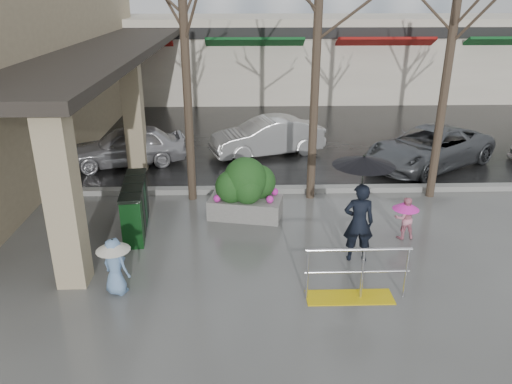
{
  "coord_description": "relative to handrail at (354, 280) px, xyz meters",
  "views": [
    {
      "loc": [
        -0.65,
        -8.91,
        5.27
      ],
      "look_at": [
        -0.36,
        0.83,
        1.3
      ],
      "focal_mm": 35.0,
      "sensor_mm": 36.0,
      "label": 1
    }
  ],
  "objects": [
    {
      "name": "ground",
      "position": [
        -1.36,
        1.2,
        -0.38
      ],
      "size": [
        120.0,
        120.0,
        0.0
      ],
      "primitive_type": "plane",
      "color": "#51514F",
      "rests_on": "ground"
    },
    {
      "name": "street_asphalt",
      "position": [
        -1.36,
        23.2,
        -0.37
      ],
      "size": [
        120.0,
        36.0,
        0.01
      ],
      "primitive_type": "cube",
      "color": "black",
      "rests_on": "ground"
    },
    {
      "name": "curb",
      "position": [
        -1.36,
        5.2,
        -0.3
      ],
      "size": [
        120.0,
        0.3,
        0.15
      ],
      "primitive_type": "cube",
      "color": "gray",
      "rests_on": "ground"
    },
    {
      "name": "canopy_slab",
      "position": [
        -6.16,
        9.2,
        3.25
      ],
      "size": [
        2.8,
        18.0,
        0.25
      ],
      "primitive_type": "cube",
      "color": "#2D2823",
      "rests_on": "pillar_front"
    },
    {
      "name": "pillar_front",
      "position": [
        -5.26,
        0.7,
        1.37
      ],
      "size": [
        0.55,
        0.55,
        3.5
      ],
      "primitive_type": "cube",
      "color": "tan",
      "rests_on": "ground"
    },
    {
      "name": "pillar_back",
      "position": [
        -5.26,
        7.2,
        1.37
      ],
      "size": [
        0.55,
        0.55,
        3.5
      ],
      "primitive_type": "cube",
      "color": "tan",
      "rests_on": "ground"
    },
    {
      "name": "storefront_row",
      "position": [
        0.64,
        19.17,
        1.64
      ],
      "size": [
        34.0,
        6.74,
        4.0
      ],
      "color": "beige",
      "rests_on": "ground"
    },
    {
      "name": "handrail",
      "position": [
        0.0,
        0.0,
        0.0
      ],
      "size": [
        1.9,
        0.5,
        1.03
      ],
      "color": "yellow",
      "rests_on": "ground"
    },
    {
      "name": "tree_mideast",
      "position": [
        3.14,
        4.8,
        4.48
      ],
      "size": [
        3.2,
        3.2,
        6.5
      ],
      "color": "#382B21",
      "rests_on": "ground"
    },
    {
      "name": "woman",
      "position": [
        0.36,
        1.4,
        0.99
      ],
      "size": [
        1.23,
        1.23,
        2.31
      ],
      "rotation": [
        0.0,
        0.0,
        3.07
      ],
      "color": "black",
      "rests_on": "ground"
    },
    {
      "name": "child_pink",
      "position": [
        1.64,
        2.36,
        0.2
      ],
      "size": [
        0.6,
        0.6,
        0.99
      ],
      "rotation": [
        0.0,
        0.0,
        3.23
      ],
      "color": "pink",
      "rests_on": "ground"
    },
    {
      "name": "child_blue",
      "position": [
        -4.36,
        0.31,
        0.29
      ],
      "size": [
        0.65,
        0.63,
        1.12
      ],
      "rotation": [
        0.0,
        0.0,
        2.64
      ],
      "color": "#6B90BE",
      "rests_on": "ground"
    },
    {
      "name": "planter",
      "position": [
        -1.93,
        3.62,
        0.36
      ],
      "size": [
        1.91,
        1.23,
        1.54
      ],
      "rotation": [
        0.0,
        0.0,
        -0.21
      ],
      "color": "slate",
      "rests_on": "ground"
    },
    {
      "name": "news_boxes",
      "position": [
        -4.51,
        2.98,
        0.21
      ],
      "size": [
        0.69,
        2.12,
        1.16
      ],
      "rotation": [
        0.0,
        0.0,
        0.11
      ],
      "color": "black",
      "rests_on": "ground"
    },
    {
      "name": "car_a",
      "position": [
        -5.68,
        7.72,
        0.25
      ],
      "size": [
        3.96,
        2.42,
        1.26
      ],
      "primitive_type": "imported",
      "rotation": [
        0.0,
        0.0,
        -1.3
      ],
      "color": "#B4B3B8",
      "rests_on": "ground"
    },
    {
      "name": "car_b",
      "position": [
        -1.15,
        8.66,
        0.25
      ],
      "size": [
        4.05,
        2.47,
        1.26
      ],
      "primitive_type": "imported",
      "rotation": [
        0.0,
        0.0,
        -1.25
      ],
      "color": "silver",
      "rests_on": "ground"
    },
    {
      "name": "car_c",
      "position": [
        3.93,
        7.27,
        0.25
      ],
      "size": [
        4.93,
        4.25,
        1.26
      ],
      "primitive_type": "imported",
      "rotation": [
        0.0,
        0.0,
        -0.98
      ],
      "color": "#575A5E",
      "rests_on": "ground"
    }
  ]
}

